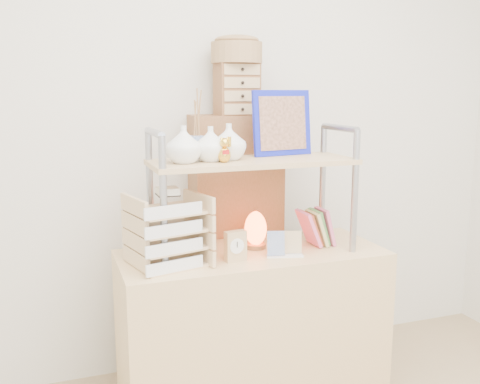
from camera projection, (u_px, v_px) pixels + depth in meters
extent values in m
cube|color=silver|center=(219.00, 124.00, 2.78)|extent=(3.40, 0.02, 2.60)
cube|color=tan|center=(252.00, 329.00, 2.49)|extent=(1.20, 0.50, 0.75)
cube|color=brown|center=(236.00, 245.00, 2.79)|extent=(0.46, 0.26, 1.35)
cylinder|color=#9296A0|center=(164.00, 206.00, 2.09)|extent=(0.03, 0.03, 0.55)
cylinder|color=#9296A0|center=(150.00, 192.00, 2.37)|extent=(0.03, 0.03, 0.55)
cylinder|color=#9296A0|center=(154.00, 133.00, 2.18)|extent=(0.03, 0.30, 0.03)
cylinder|color=#9296A0|center=(355.00, 192.00, 2.37)|extent=(0.03, 0.03, 0.55)
cylinder|color=#9296A0|center=(323.00, 182.00, 2.65)|extent=(0.03, 0.03, 0.55)
cylinder|color=#9296A0|center=(340.00, 128.00, 2.46)|extent=(0.03, 0.30, 0.03)
cube|color=tan|center=(253.00, 162.00, 2.35)|extent=(0.90, 0.34, 0.02)
imported|color=white|center=(184.00, 144.00, 2.21)|extent=(0.15, 0.15, 0.16)
imported|color=white|center=(211.00, 144.00, 2.27)|extent=(0.14, 0.14, 0.15)
imported|color=white|center=(229.00, 142.00, 2.31)|extent=(0.15, 0.15, 0.16)
cylinder|color=#2958B3|center=(196.00, 147.00, 2.37)|extent=(0.07, 0.07, 0.10)
cube|color=#131CB3|center=(282.00, 123.00, 2.47)|extent=(0.30, 0.09, 0.30)
cube|color=#513225|center=(283.00, 123.00, 2.46)|extent=(0.25, 0.06, 0.24)
cube|color=#E0628F|center=(325.00, 227.00, 2.53)|extent=(0.06, 0.12, 0.17)
cube|color=#56944A|center=(319.00, 226.00, 2.54)|extent=(0.06, 0.12, 0.17)
cube|color=tan|center=(317.00, 228.00, 2.51)|extent=(0.07, 0.13, 0.17)
cube|color=#C4522E|center=(311.00, 227.00, 2.52)|extent=(0.08, 0.14, 0.16)
cube|color=#E0628F|center=(308.00, 228.00, 2.50)|extent=(0.08, 0.14, 0.16)
cube|color=#DDB584|center=(169.00, 263.00, 2.25)|extent=(0.32, 0.31, 0.01)
cube|color=white|center=(175.00, 266.00, 2.13)|extent=(0.24, 0.07, 0.05)
cube|color=#DDB584|center=(168.00, 246.00, 2.23)|extent=(0.32, 0.31, 0.01)
cube|color=white|center=(175.00, 248.00, 2.11)|extent=(0.24, 0.07, 0.05)
cube|color=#DDB584|center=(168.00, 228.00, 2.22)|extent=(0.32, 0.31, 0.01)
cube|color=white|center=(174.00, 229.00, 2.10)|extent=(0.24, 0.07, 0.05)
cube|color=#DDB584|center=(167.00, 211.00, 2.21)|extent=(0.32, 0.31, 0.01)
cube|color=white|center=(174.00, 211.00, 2.09)|extent=(0.24, 0.07, 0.05)
cube|color=beige|center=(168.00, 191.00, 2.17)|extent=(0.08, 0.08, 0.03)
cylinder|color=brown|center=(255.00, 246.00, 2.48)|extent=(0.10, 0.10, 0.02)
ellipsoid|color=#F64E1D|center=(255.00, 228.00, 2.46)|extent=(0.11, 0.11, 0.15)
cube|color=tan|center=(235.00, 246.00, 2.28)|extent=(0.10, 0.05, 0.13)
cylinder|color=white|center=(237.00, 246.00, 2.26)|extent=(0.07, 0.01, 0.07)
cube|color=white|center=(285.00, 256.00, 2.35)|extent=(0.17, 0.09, 0.01)
cube|color=navy|center=(276.00, 243.00, 2.33)|extent=(0.08, 0.04, 0.11)
cube|color=tan|center=(293.00, 242.00, 2.37)|extent=(0.08, 0.04, 0.10)
cube|color=brown|center=(237.00, 89.00, 2.63)|extent=(0.20, 0.15, 0.25)
cube|color=tan|center=(242.00, 109.00, 2.57)|extent=(0.18, 0.01, 0.05)
cube|color=tan|center=(242.00, 96.00, 2.56)|extent=(0.18, 0.01, 0.05)
cube|color=tan|center=(242.00, 83.00, 2.55)|extent=(0.18, 0.01, 0.05)
cube|color=tan|center=(242.00, 69.00, 2.54)|extent=(0.18, 0.01, 0.05)
cylinder|color=olive|center=(237.00, 53.00, 2.59)|extent=(0.25, 0.25, 0.10)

